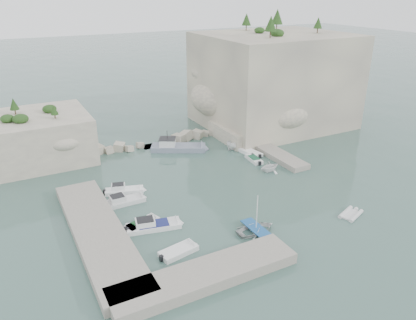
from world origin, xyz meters
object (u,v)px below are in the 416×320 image
inflatable_dinghy (351,215)px  tender_east_d (239,148)px  motorboat_a (125,193)px  tender_east_c (249,153)px  rowboat (256,232)px  motorboat_d (154,228)px  motorboat_c (143,226)px  work_boat (178,150)px  motorboat_b (124,203)px  tender_east_a (269,171)px  motorboat_e (179,253)px  tender_east_b (254,161)px

inflatable_dinghy → tender_east_d: size_ratio=0.72×
tender_east_d → motorboat_a: bearing=106.2°
tender_east_c → rowboat: bearing=140.2°
motorboat_d → motorboat_a: bearing=104.2°
motorboat_c → rowboat: rowboat is taller
motorboat_c → work_boat: 23.16m
inflatable_dinghy → tender_east_d: bearing=69.9°
motorboat_b → tender_east_c: (22.79, 6.62, 0.00)m
motorboat_a → tender_east_a: (20.79, -3.34, 0.00)m
inflatable_dinghy → motorboat_e: bearing=151.8°
motorboat_a → motorboat_c: bearing=-76.8°
motorboat_a → rowboat: bearing=-40.2°
motorboat_b → work_boat: size_ratio=0.58×
motorboat_d → tender_east_b: 23.14m
motorboat_e → tender_east_b: bearing=28.6°
inflatable_dinghy → tender_east_b: bearing=72.3°
motorboat_b → tender_east_b: bearing=8.4°
rowboat → tender_east_b: (10.82, 16.63, 0.00)m
motorboat_b → motorboat_c: size_ratio=1.30×
tender_east_b → tender_east_c: same height
motorboat_a → motorboat_b: same height
motorboat_e → rowboat: bearing=-13.0°
motorboat_d → tender_east_c: 25.49m
tender_east_a → work_boat: (-8.43, 13.78, 0.00)m
motorboat_c → work_boat: size_ratio=0.45×
tender_east_a → tender_east_d: tender_east_d is taller
motorboat_a → rowboat: (10.06, -15.73, 0.00)m
motorboat_a → motorboat_b: size_ratio=0.95×
motorboat_d → motorboat_c: bearing=144.6°
tender_east_d → work_boat: (-9.23, 4.00, 0.00)m
tender_east_d → motorboat_e: bearing=136.2°
motorboat_a → inflatable_dinghy: 28.40m
motorboat_d → rowboat: 11.37m
motorboat_c → motorboat_e: same height
tender_east_a → tender_east_c: (1.09, 7.19, 0.00)m
motorboat_e → tender_east_a: tender_east_a is taller
motorboat_e → tender_east_a: (19.87, 12.01, 0.00)m
tender_east_b → tender_east_d: 5.59m
motorboat_b → rowboat: 16.98m
motorboat_b → work_boat: work_boat is taller
motorboat_c → motorboat_d: size_ratio=0.66×
rowboat → tender_east_d: bearing=-28.4°
motorboat_c → tender_east_d: size_ratio=0.91×
work_boat → motorboat_e: bearing=-85.7°
motorboat_b → rowboat: bearing=-50.9°
motorboat_b → motorboat_d: size_ratio=0.86×
motorboat_e → tender_east_d: tender_east_d is taller
motorboat_e → motorboat_c: bearing=92.4°
motorboat_b → tender_east_b: (21.79, 3.67, 0.00)m
inflatable_dinghy → tender_east_a: tender_east_a is taller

